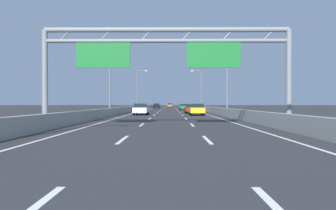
{
  "coord_description": "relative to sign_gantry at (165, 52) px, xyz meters",
  "views": [
    {
      "loc": [
        0.22,
        -0.77,
        1.57
      ],
      "look_at": [
        -0.13,
        54.05,
        1.21
      ],
      "focal_mm": 33.35,
      "sensor_mm": 36.0,
      "label": 1
    }
  ],
  "objects": [
    {
      "name": "lane_dash_right_17",
      "position": [
        1.92,
        137.55,
        -4.79
      ],
      "size": [
        0.16,
        3.0,
        0.01
      ],
      "primitive_type": "cube",
      "color": "white",
      "rests_on": "ground_plane"
    },
    {
      "name": "lane_dash_left_5",
      "position": [
        -1.68,
        29.55,
        -4.79
      ],
      "size": [
        0.16,
        3.0,
        0.01
      ],
      "primitive_type": "cube",
      "color": "white",
      "rests_on": "ground_plane"
    },
    {
      "name": "black_car",
      "position": [
        -3.67,
        73.23,
        -4.04
      ],
      "size": [
        1.74,
        4.6,
        1.47
      ],
      "color": "black",
      "rests_on": "ground_plane"
    },
    {
      "name": "barrier_left",
      "position": [
        -6.78,
        91.05,
        -4.32
      ],
      "size": [
        0.45,
        220.0,
        0.95
      ],
      "color": "#9E9E99",
      "rests_on": "ground_plane"
    },
    {
      "name": "lane_dash_right_9",
      "position": [
        1.92,
        65.55,
        -4.79
      ],
      "size": [
        0.16,
        3.0,
        0.01
      ],
      "primitive_type": "cube",
      "color": "white",
      "rests_on": "ground_plane"
    },
    {
      "name": "lane_dash_left_16",
      "position": [
        -1.68,
        128.55,
        -4.79
      ],
      "size": [
        0.16,
        3.0,
        0.01
      ],
      "primitive_type": "cube",
      "color": "white",
      "rests_on": "ground_plane"
    },
    {
      "name": "lane_dash_left_4",
      "position": [
        -1.68,
        20.55,
        -4.79
      ],
      "size": [
        0.16,
        3.0,
        0.01
      ],
      "primitive_type": "cube",
      "color": "white",
      "rests_on": "ground_plane"
    },
    {
      "name": "lane_dash_right_1",
      "position": [
        1.92,
        -6.45,
        -4.79
      ],
      "size": [
        0.16,
        3.0,
        0.01
      ],
      "primitive_type": "cube",
      "color": "white",
      "rests_on": "ground_plane"
    },
    {
      "name": "white_car",
      "position": [
        -3.46,
        21.12,
        -4.03
      ],
      "size": [
        1.78,
        4.64,
        1.49
      ],
      "color": "silver",
      "rests_on": "ground_plane"
    },
    {
      "name": "lane_dash_left_7",
      "position": [
        -1.68,
        47.55,
        -4.79
      ],
      "size": [
        0.16,
        3.0,
        0.01
      ],
      "primitive_type": "cube",
      "color": "white",
      "rests_on": "ground_plane"
    },
    {
      "name": "lane_dash_left_13",
      "position": [
        -1.68,
        101.55,
        -4.79
      ],
      "size": [
        0.16,
        3.0,
        0.01
      ],
      "primitive_type": "cube",
      "color": "white",
      "rests_on": "ground_plane"
    },
    {
      "name": "lane_dash_right_12",
      "position": [
        1.92,
        92.55,
        -4.79
      ],
      "size": [
        0.16,
        3.0,
        0.01
      ],
      "primitive_type": "cube",
      "color": "white",
      "rests_on": "ground_plane"
    },
    {
      "name": "lane_dash_left_17",
      "position": [
        -1.68,
        137.55,
        -4.79
      ],
      "size": [
        0.16,
        3.0,
        0.01
      ],
      "primitive_type": "cube",
      "color": "white",
      "rests_on": "ground_plane"
    },
    {
      "name": "lane_dash_left_14",
      "position": [
        -1.68,
        110.55,
        -4.79
      ],
      "size": [
        0.16,
        3.0,
        0.01
      ],
      "primitive_type": "cube",
      "color": "white",
      "rests_on": "ground_plane"
    },
    {
      "name": "lane_dash_right_6",
      "position": [
        1.92,
        38.55,
        -4.79
      ],
      "size": [
        0.16,
        3.0,
        0.01
      ],
      "primitive_type": "cube",
      "color": "white",
      "rests_on": "ground_plane"
    },
    {
      "name": "lane_dash_left_10",
      "position": [
        -1.68,
        74.55,
        -4.79
      ],
      "size": [
        0.16,
        3.0,
        0.01
      ],
      "primitive_type": "cube",
      "color": "white",
      "rests_on": "ground_plane"
    },
    {
      "name": "lane_dash_right_3",
      "position": [
        1.92,
        11.55,
        -4.79
      ],
      "size": [
        0.16,
        3.0,
        0.01
      ],
      "primitive_type": "cube",
      "color": "white",
      "rests_on": "ground_plane"
    },
    {
      "name": "edge_line_left",
      "position": [
        -5.13,
        69.05,
        -4.79
      ],
      "size": [
        0.16,
        176.0,
        0.01
      ],
      "primitive_type": "cube",
      "color": "white",
      "rests_on": "ground_plane"
    },
    {
      "name": "lane_dash_right_13",
      "position": [
        1.92,
        101.55,
        -4.79
      ],
      "size": [
        0.16,
        3.0,
        0.01
      ],
      "primitive_type": "cube",
      "color": "white",
      "rests_on": "ground_plane"
    },
    {
      "name": "lane_dash_left_11",
      "position": [
        -1.68,
        83.55,
        -4.79
      ],
      "size": [
        0.16,
        3.0,
        0.01
      ],
      "primitive_type": "cube",
      "color": "white",
      "rests_on": "ground_plane"
    },
    {
      "name": "sign_gantry",
      "position": [
        0.0,
        0.0,
        0.0
      ],
      "size": [
        15.81,
        0.36,
        6.36
      ],
      "color": "gray",
      "rests_on": "ground_plane"
    },
    {
      "name": "lane_dash_right_2",
      "position": [
        1.92,
        2.55,
        -4.79
      ],
      "size": [
        0.16,
        3.0,
        0.01
      ],
      "primitive_type": "cube",
      "color": "white",
      "rests_on": "ground_plane"
    },
    {
      "name": "lane_dash_right_8",
      "position": [
        1.92,
        56.55,
        -4.79
      ],
      "size": [
        0.16,
        3.0,
        0.01
      ],
      "primitive_type": "cube",
      "color": "white",
      "rests_on": "ground_plane"
    },
    {
      "name": "orange_car",
      "position": [
        0.25,
        95.77,
        -4.06
      ],
      "size": [
        1.71,
        4.2,
        1.47
      ],
      "color": "orange",
      "rests_on": "ground_plane"
    },
    {
      "name": "lane_dash_right_16",
      "position": [
        1.92,
        128.55,
        -4.79
      ],
      "size": [
        0.16,
        3.0,
        0.01
      ],
      "primitive_type": "cube",
      "color": "white",
      "rests_on": "ground_plane"
    },
    {
      "name": "ground_plane",
      "position": [
        0.12,
        81.05,
        -4.8
      ],
      "size": [
        260.0,
        260.0,
        0.0
      ],
      "primitive_type": "plane",
      "color": "#2D2D30"
    },
    {
      "name": "lane_dash_right_14",
      "position": [
        1.92,
        110.55,
        -4.79
      ],
      "size": [
        0.16,
        3.0,
        0.01
      ],
      "primitive_type": "cube",
      "color": "white",
      "rests_on": "ground_plane"
    },
    {
      "name": "edge_line_right",
      "position": [
        5.37,
        69.05,
        -4.79
      ],
      "size": [
        0.16,
        176.0,
        0.01
      ],
      "primitive_type": "cube",
      "color": "white",
      "rests_on": "ground_plane"
    },
    {
      "name": "lane_dash_left_15",
      "position": [
        -1.68,
        119.55,
        -4.79
      ],
      "size": [
        0.16,
        3.0,
        0.01
      ],
      "primitive_type": "cube",
      "color": "white",
      "rests_on": "ground_plane"
    },
    {
      "name": "lane_dash_right_5",
      "position": [
        1.92,
        29.55,
        -4.79
      ],
      "size": [
        0.16,
        3.0,
        0.01
      ],
      "primitive_type": "cube",
      "color": "white",
      "rests_on": "ground_plane"
    },
    {
      "name": "streetlamp_left_mid",
      "position": [
        -7.34,
        21.14,
        0.6
      ],
      "size": [
        2.58,
        0.28,
        9.5
      ],
      "color": "slate",
      "rests_on": "ground_plane"
    },
    {
      "name": "lane_dash_right_10",
      "position": [
        1.92,
        74.55,
        -4.79
      ],
      "size": [
        0.16,
        3.0,
        0.01
      ],
      "primitive_type": "cube",
      "color": "white",
      "rests_on": "ground_plane"
    },
    {
      "name": "lane_dash_left_8",
      "position": [
        -1.68,
        56.55,
        -4.79
      ],
      "size": [
        0.16,
        3.0,
        0.01
      ],
      "primitive_type": "cube",
      "color": "white",
      "rests_on": "ground_plane"
    },
    {
      "name": "yellow_car",
      "position": [
        3.73,
        20.12,
        -4.04
      ],
      "size": [
        1.8,
        4.23,
        1.47
      ],
      "color": "yellow",
      "rests_on": "ground_plane"
    },
    {
      "name": "red_car",
      "position": [
        3.6,
        27.96,
        -4.06
      ],
      "size": [
        1.87,
        4.11,
        1.4
      ],
      "color": "red",
      "rests_on": "ground_plane"
    },
    {
      "name": "green_car",
      "position": [
        3.5,
        52.32,
        -4.09
      ],
      "size": [
        1.79,
        4.1,
        1.37
      ],
      "color": "#1E7A38",
      "rests_on": "ground_plane"
    },
    {
      "name": "lane_dash_right_11",
      "position": [
        1.92,
        83.55,
        -4.79
      ],
      "size": [
        0.16,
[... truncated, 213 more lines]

